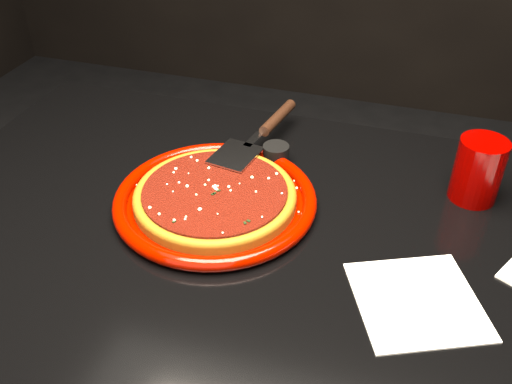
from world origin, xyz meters
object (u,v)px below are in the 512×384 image
Objects in this scene: plate at (215,200)px; pizza_server at (259,134)px; cup at (478,170)px; ramekin at (276,155)px.

pizza_server is (0.02, 0.18, 0.03)m from plate.
plate is 0.18m from pizza_server.
pizza_server is 0.38m from cup.
pizza_server is 6.29× the size of ramekin.
ramekin is at bearing -22.45° from pizza_server.
plate is 3.06× the size of cup.
plate is 0.16m from ramekin.
plate is 6.96× the size of ramekin.
plate is 0.43m from cup.
pizza_server is 2.77× the size of cup.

